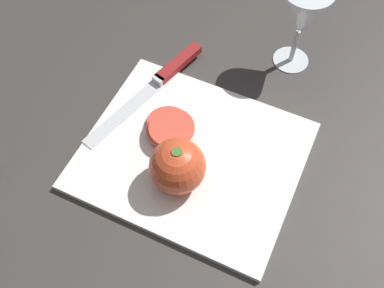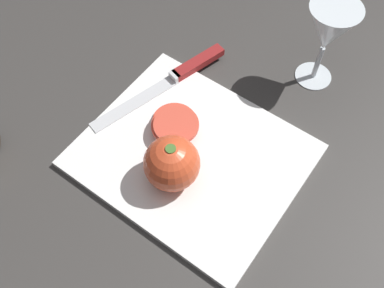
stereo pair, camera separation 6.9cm
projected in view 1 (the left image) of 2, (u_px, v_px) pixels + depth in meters
ground_plane at (252, 171)px, 0.72m from camera, size 3.00×3.00×0.00m
cutting_board at (192, 156)px, 0.72m from camera, size 0.34×0.29×0.01m
wine_glass at (303, 14)px, 0.74m from camera, size 0.08×0.08×0.16m
whole_tomato at (177, 166)px, 0.66m from camera, size 0.09×0.09×0.09m
knife at (167, 73)px, 0.80m from camera, size 0.10×0.27×0.01m
tomato_slice_stack_near at (170, 126)px, 0.73m from camera, size 0.09×0.09×0.03m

